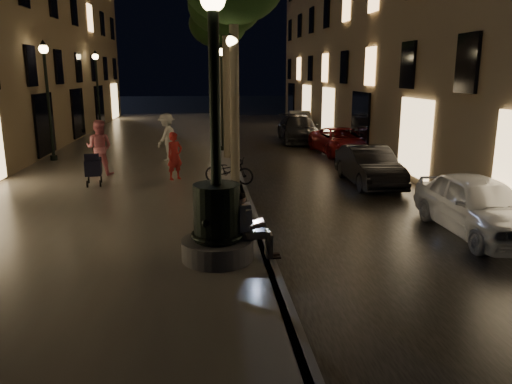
{
  "coord_description": "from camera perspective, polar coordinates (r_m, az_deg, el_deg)",
  "views": [
    {
      "loc": [
        -1.24,
        -7.23,
        3.77
      ],
      "look_at": [
        -0.14,
        3.0,
        1.29
      ],
      "focal_mm": 35.0,
      "sensor_mm": 36.0,
      "label": 1
    }
  ],
  "objects": [
    {
      "name": "car_rear",
      "position": [
        27.9,
        4.89,
        7.2
      ],
      "size": [
        2.14,
        4.91,
        1.41
      ],
      "primitive_type": "imported",
      "rotation": [
        0.0,
        0.0,
        -0.03
      ],
      "color": "#2D2D32",
      "rests_on": "ground"
    },
    {
      "name": "tree_third",
      "position": [
        27.35,
        -4.39,
        18.49
      ],
      "size": [
        3.0,
        3.0,
        7.2
      ],
      "color": "#6B604C",
      "rests_on": "promenade"
    },
    {
      "name": "lamp_curb_c",
      "position": [
        31.25,
        -4.54,
        12.54
      ],
      "size": [
        0.36,
        0.36,
        4.81
      ],
      "color": "black",
      "rests_on": "promenade"
    },
    {
      "name": "tree_second",
      "position": [
        21.41,
        -3.55,
        20.41
      ],
      "size": [
        3.0,
        3.0,
        7.4
      ],
      "color": "#6B604C",
      "rests_on": "promenade"
    },
    {
      "name": "car_fifth",
      "position": [
        33.41,
        5.04,
        8.12
      ],
      "size": [
        1.68,
        3.94,
        1.26
      ],
      "primitive_type": "imported",
      "rotation": [
        0.0,
        0.0,
        -0.09
      ],
      "color": "#A2A39E",
      "rests_on": "ground"
    },
    {
      "name": "lamp_curb_d",
      "position": [
        39.24,
        -4.9,
        12.73
      ],
      "size": [
        0.36,
        0.36,
        4.81
      ],
      "color": "black",
      "rests_on": "promenade"
    },
    {
      "name": "fountain_lamppost",
      "position": [
        9.58,
        -4.5,
        -1.97
      ],
      "size": [
        1.4,
        1.4,
        5.21
      ],
      "color": "#59595B",
      "rests_on": "promenade"
    },
    {
      "name": "bicycle",
      "position": [
        16.3,
        -3.09,
        2.45
      ],
      "size": [
        1.75,
        1.12,
        0.87
      ],
      "primitive_type": "imported",
      "rotation": [
        0.0,
        0.0,
        1.21
      ],
      "color": "black",
      "rests_on": "promenade"
    },
    {
      "name": "pedestrian_red",
      "position": [
        17.09,
        -9.27,
        4.08
      ],
      "size": [
        0.7,
        0.66,
        1.61
      ],
      "primitive_type": "imported",
      "rotation": [
        0.0,
        0.0,
        0.65
      ],
      "color": "red",
      "rests_on": "promenade"
    },
    {
      "name": "curb_strip",
      "position": [
        22.56,
        -2.93,
        4.18
      ],
      "size": [
        0.25,
        45.0,
        0.2
      ],
      "primitive_type": "cube",
      "color": "#59595B",
      "rests_on": "ground"
    },
    {
      "name": "promenade",
      "position": [
        22.7,
        -13.09,
        3.9
      ],
      "size": [
        8.0,
        45.0,
        0.2
      ],
      "primitive_type": "cube",
      "color": "#69635D",
      "rests_on": "ground"
    },
    {
      "name": "car_second",
      "position": [
        17.41,
        12.81,
        2.91
      ],
      "size": [
        1.39,
        3.97,
        1.31
      ],
      "primitive_type": "imported",
      "rotation": [
        0.0,
        0.0,
        -0.0
      ],
      "color": "black",
      "rests_on": "ground"
    },
    {
      "name": "car_front",
      "position": [
        12.88,
        24.09,
        -1.39
      ],
      "size": [
        1.69,
        4.17,
        1.42
      ],
      "primitive_type": "imported",
      "rotation": [
        0.0,
        0.0,
        0.0
      ],
      "color": "#B6B9BE",
      "rests_on": "ground"
    },
    {
      "name": "lamp_left_b",
      "position": [
        22.11,
        -22.78,
        11.15
      ],
      "size": [
        0.36,
        0.36,
        4.81
      ],
      "color": "black",
      "rests_on": "promenade"
    },
    {
      "name": "seated_man_laptop",
      "position": [
        9.7,
        -0.84,
        -3.59
      ],
      "size": [
        0.97,
        0.33,
        1.34
      ],
      "color": "gray",
      "rests_on": "promenade"
    },
    {
      "name": "lamp_curb_b",
      "position": [
        23.25,
        -3.93,
        12.21
      ],
      "size": [
        0.36,
        0.36,
        4.81
      ],
      "color": "black",
      "rests_on": "promenade"
    },
    {
      "name": "tree_far",
      "position": [
        33.35,
        -4.61,
        18.1
      ],
      "size": [
        3.0,
        3.0,
        7.5
      ],
      "color": "#6B604C",
      "rests_on": "promenade"
    },
    {
      "name": "cobble_lane",
      "position": [
        22.94,
        4.59,
        4.08
      ],
      "size": [
        6.0,
        45.0,
        0.02
      ],
      "primitive_type": "cube",
      "color": "black",
      "rests_on": "ground"
    },
    {
      "name": "lamp_curb_a",
      "position": [
        15.27,
        -2.68,
        11.54
      ],
      "size": [
        0.36,
        0.36,
        4.81
      ],
      "color": "black",
      "rests_on": "promenade"
    },
    {
      "name": "car_third",
      "position": [
        23.78,
        9.67,
        5.74
      ],
      "size": [
        2.37,
        4.55,
        1.22
      ],
      "primitive_type": "imported",
      "rotation": [
        0.0,
        0.0,
        0.08
      ],
      "color": "maroon",
      "rests_on": "ground"
    },
    {
      "name": "stroller",
      "position": [
        16.87,
        -18.1,
        2.75
      ],
      "size": [
        0.61,
        1.19,
        1.2
      ],
      "rotation": [
        0.0,
        0.0,
        0.14
      ],
      "color": "black",
      "rests_on": "promenade"
    },
    {
      "name": "pedestrian_white",
      "position": [
        20.99,
        -10.15,
        6.22
      ],
      "size": [
        1.19,
        1.43,
        1.93
      ],
      "primitive_type": "imported",
      "rotation": [
        0.0,
        0.0,
        4.26
      ],
      "color": "white",
      "rests_on": "promenade"
    },
    {
      "name": "ground",
      "position": [
        22.58,
        -2.93,
        3.93
      ],
      "size": [
        120.0,
        120.0,
        0.0
      ],
      "primitive_type": "plane",
      "color": "black",
      "rests_on": "ground"
    },
    {
      "name": "lamp_left_c",
      "position": [
        31.84,
        -17.71,
        11.97
      ],
      "size": [
        0.36,
        0.36,
        4.81
      ],
      "color": "black",
      "rests_on": "promenade"
    },
    {
      "name": "pedestrian_pink",
      "position": [
        18.49,
        -17.48,
        4.87
      ],
      "size": [
        1.08,
        0.92,
        1.95
      ],
      "primitive_type": "imported",
      "rotation": [
        0.0,
        0.0,
        2.94
      ],
      "color": "#D16F7C",
      "rests_on": "promenade"
    }
  ]
}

